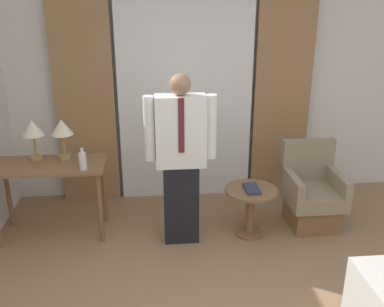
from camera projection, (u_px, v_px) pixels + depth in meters
The scene contains 12 objects.
wall_back at pixel (185, 89), 5.20m from camera, with size 10.00×0.06×2.70m.
curtain_sheer_center at pixel (185, 96), 5.10m from camera, with size 1.60×0.06×2.58m.
curtain_drape_left at pixel (85, 98), 4.99m from camera, with size 0.69×0.06×2.58m.
curtain_drape_right at pixel (282, 94), 5.21m from camera, with size 0.69×0.06×2.58m.
desk at pixel (49, 176), 4.41m from camera, with size 1.16×0.56×0.80m.
table_lamp_left at pixel (33, 130), 4.38m from camera, with size 0.22×0.22×0.43m.
table_lamp_right at pixel (62, 130), 4.41m from camera, with size 0.22×0.22×0.43m.
bottle_near_edge at pixel (83, 161), 4.21m from camera, with size 0.07×0.07×0.22m.
person at pixel (181, 156), 4.19m from camera, with size 0.70×0.23×1.75m.
armchair at pixel (312, 196), 4.73m from camera, with size 0.59×0.62×0.92m.
side_table at pixel (250, 204), 4.50m from camera, with size 0.55×0.55×0.53m.
book at pixel (252, 189), 4.42m from camera, with size 0.14×0.26×0.03m.
Camera 1 is at (-0.40, -2.26, 2.43)m, focal length 40.00 mm.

